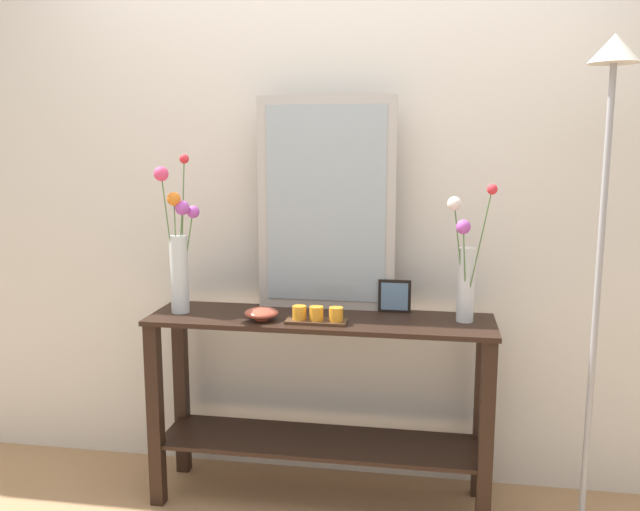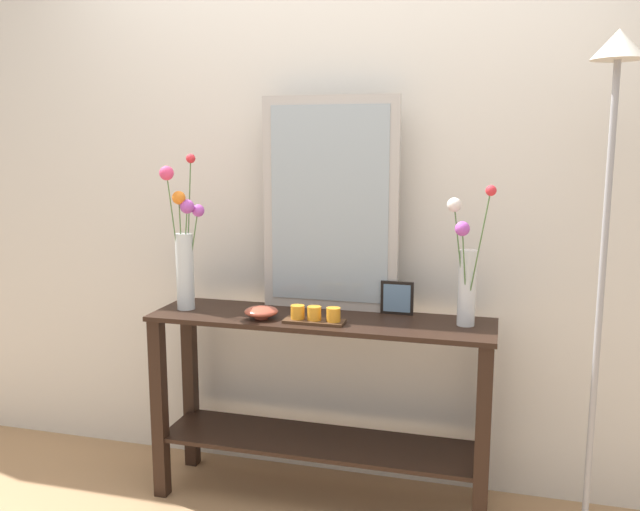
{
  "view_description": "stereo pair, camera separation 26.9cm",
  "coord_description": "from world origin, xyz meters",
  "px_view_note": "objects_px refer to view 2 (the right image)",
  "views": [
    {
      "loc": [
        0.44,
        -2.62,
        1.51
      ],
      "look_at": [
        0.0,
        0.0,
        1.06
      ],
      "focal_mm": 37.42,
      "sensor_mm": 36.0,
      "label": 1
    },
    {
      "loc": [
        0.7,
        -2.56,
        1.51
      ],
      "look_at": [
        0.0,
        0.0,
        1.06
      ],
      "focal_mm": 37.42,
      "sensor_mm": 36.0,
      "label": 2
    }
  ],
  "objects_px": {
    "tall_vase_left": "(184,249)",
    "vase_right": "(466,272)",
    "decorative_bowl": "(261,312)",
    "floor_lamp": "(607,213)",
    "console_table": "(320,387)",
    "candle_tray": "(315,316)",
    "mirror_leaning": "(330,204)",
    "picture_frame_small": "(397,298)"
  },
  "relations": [
    {
      "from": "tall_vase_left",
      "to": "vase_right",
      "type": "height_order",
      "value": "tall_vase_left"
    },
    {
      "from": "decorative_bowl",
      "to": "floor_lamp",
      "type": "relative_size",
      "value": 0.07
    },
    {
      "from": "console_table",
      "to": "candle_tray",
      "type": "height_order",
      "value": "candle_tray"
    },
    {
      "from": "mirror_leaning",
      "to": "decorative_bowl",
      "type": "height_order",
      "value": "mirror_leaning"
    },
    {
      "from": "tall_vase_left",
      "to": "floor_lamp",
      "type": "distance_m",
      "value": 1.66
    },
    {
      "from": "tall_vase_left",
      "to": "mirror_leaning",
      "type": "bearing_deg",
      "value": 16.42
    },
    {
      "from": "tall_vase_left",
      "to": "vase_right",
      "type": "distance_m",
      "value": 1.17
    },
    {
      "from": "tall_vase_left",
      "to": "decorative_bowl",
      "type": "bearing_deg",
      "value": -8.81
    },
    {
      "from": "vase_right",
      "to": "floor_lamp",
      "type": "distance_m",
      "value": 0.55
    },
    {
      "from": "picture_frame_small",
      "to": "floor_lamp",
      "type": "relative_size",
      "value": 0.07
    },
    {
      "from": "candle_tray",
      "to": "floor_lamp",
      "type": "relative_size",
      "value": 0.13
    },
    {
      "from": "decorative_bowl",
      "to": "floor_lamp",
      "type": "xyz_separation_m",
      "value": [
        1.28,
        -0.01,
        0.44
      ]
    },
    {
      "from": "vase_right",
      "to": "picture_frame_small",
      "type": "xyz_separation_m",
      "value": [
        -0.28,
        0.11,
        -0.15
      ]
    },
    {
      "from": "candle_tray",
      "to": "decorative_bowl",
      "type": "distance_m",
      "value": 0.23
    },
    {
      "from": "floor_lamp",
      "to": "console_table",
      "type": "bearing_deg",
      "value": 175.42
    },
    {
      "from": "console_table",
      "to": "candle_tray",
      "type": "bearing_deg",
      "value": -86.75
    },
    {
      "from": "candle_tray",
      "to": "floor_lamp",
      "type": "bearing_deg",
      "value": 0.13
    },
    {
      "from": "console_table",
      "to": "picture_frame_small",
      "type": "xyz_separation_m",
      "value": [
        0.3,
        0.13,
        0.37
      ]
    },
    {
      "from": "tall_vase_left",
      "to": "vase_right",
      "type": "xyz_separation_m",
      "value": [
        1.17,
        0.05,
        -0.05
      ]
    },
    {
      "from": "mirror_leaning",
      "to": "tall_vase_left",
      "type": "distance_m",
      "value": 0.65
    },
    {
      "from": "decorative_bowl",
      "to": "console_table",
      "type": "bearing_deg",
      "value": 18.87
    },
    {
      "from": "vase_right",
      "to": "tall_vase_left",
      "type": "bearing_deg",
      "value": -177.77
    },
    {
      "from": "mirror_leaning",
      "to": "candle_tray",
      "type": "distance_m",
      "value": 0.49
    },
    {
      "from": "candle_tray",
      "to": "picture_frame_small",
      "type": "distance_m",
      "value": 0.37
    },
    {
      "from": "console_table",
      "to": "vase_right",
      "type": "relative_size",
      "value": 2.54
    },
    {
      "from": "mirror_leaning",
      "to": "candle_tray",
      "type": "height_order",
      "value": "mirror_leaning"
    },
    {
      "from": "tall_vase_left",
      "to": "candle_tray",
      "type": "xyz_separation_m",
      "value": [
        0.6,
        -0.07,
        -0.24
      ]
    },
    {
      "from": "picture_frame_small",
      "to": "decorative_bowl",
      "type": "bearing_deg",
      "value": -158.03
    },
    {
      "from": "picture_frame_small",
      "to": "vase_right",
      "type": "bearing_deg",
      "value": -21.07
    },
    {
      "from": "candle_tray",
      "to": "picture_frame_small",
      "type": "xyz_separation_m",
      "value": [
        0.29,
        0.22,
        0.04
      ]
    },
    {
      "from": "decorative_bowl",
      "to": "vase_right",
      "type": "bearing_deg",
      "value": 7.23
    },
    {
      "from": "console_table",
      "to": "picture_frame_small",
      "type": "height_order",
      "value": "picture_frame_small"
    },
    {
      "from": "console_table",
      "to": "candle_tray",
      "type": "relative_size",
      "value": 5.81
    },
    {
      "from": "mirror_leaning",
      "to": "tall_vase_left",
      "type": "bearing_deg",
      "value": -163.58
    },
    {
      "from": "mirror_leaning",
      "to": "floor_lamp",
      "type": "bearing_deg",
      "value": -12.77
    },
    {
      "from": "vase_right",
      "to": "floor_lamp",
      "type": "bearing_deg",
      "value": -12.98
    },
    {
      "from": "console_table",
      "to": "floor_lamp",
      "type": "height_order",
      "value": "floor_lamp"
    },
    {
      "from": "picture_frame_small",
      "to": "floor_lamp",
      "type": "xyz_separation_m",
      "value": [
        0.76,
        -0.22,
        0.4
      ]
    },
    {
      "from": "console_table",
      "to": "mirror_leaning",
      "type": "height_order",
      "value": "mirror_leaning"
    },
    {
      "from": "tall_vase_left",
      "to": "decorative_bowl",
      "type": "relative_size",
      "value": 4.8
    },
    {
      "from": "candle_tray",
      "to": "decorative_bowl",
      "type": "relative_size",
      "value": 1.77
    },
    {
      "from": "vase_right",
      "to": "decorative_bowl",
      "type": "height_order",
      "value": "vase_right"
    }
  ]
}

